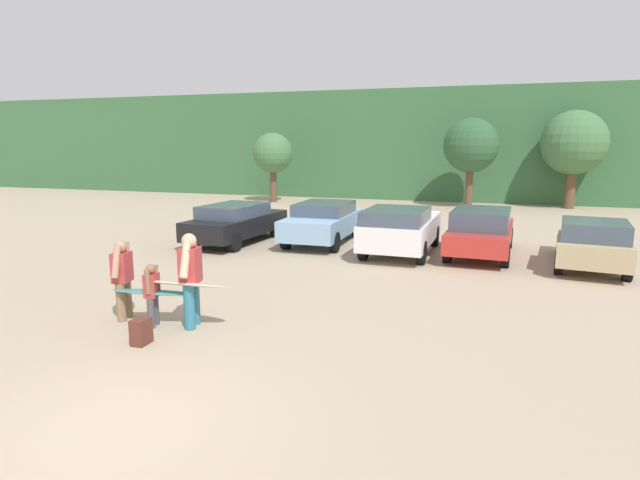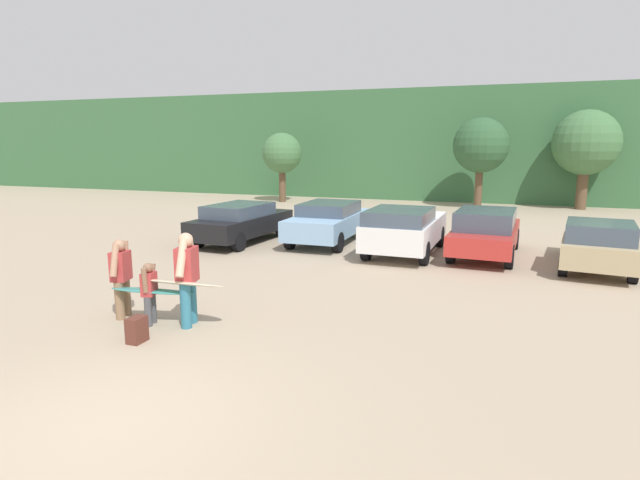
% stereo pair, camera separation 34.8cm
% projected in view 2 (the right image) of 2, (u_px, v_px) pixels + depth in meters
% --- Properties ---
extents(ground_plane, '(120.00, 120.00, 0.00)m').
position_uv_depth(ground_plane, '(109.00, 424.00, 6.35)').
color(ground_plane, tan).
extents(hillside_ridge, '(108.00, 12.00, 6.64)m').
position_uv_depth(hillside_ridge, '(442.00, 145.00, 35.96)').
color(hillside_ridge, '#38663D').
rests_on(hillside_ridge, ground_plane).
extents(tree_right, '(2.33, 2.33, 4.03)m').
position_uv_depth(tree_right, '(282.00, 154.00, 30.22)').
color(tree_right, brown).
rests_on(tree_right, ground_plane).
extents(tree_center_left, '(2.88, 2.88, 4.75)m').
position_uv_depth(tree_center_left, '(481.00, 146.00, 27.05)').
color(tree_center_left, brown).
rests_on(tree_center_left, ground_plane).
extents(tree_far_left, '(3.34, 3.34, 5.13)m').
position_uv_depth(tree_far_left, '(586.00, 143.00, 26.56)').
color(tree_far_left, brown).
rests_on(tree_far_left, ground_plane).
extents(parked_car_black, '(2.07, 4.51, 1.35)m').
position_uv_depth(parked_car_black, '(241.00, 221.00, 18.00)').
color(parked_car_black, black).
rests_on(parked_car_black, ground_plane).
extents(parked_car_sky_blue, '(1.88, 4.31, 1.40)m').
position_uv_depth(parked_car_sky_blue, '(328.00, 221.00, 17.86)').
color(parked_car_sky_blue, '#84ADD1').
rests_on(parked_car_sky_blue, ground_plane).
extents(parked_car_white, '(2.01, 4.43, 1.50)m').
position_uv_depth(parked_car_white, '(405.00, 228.00, 16.00)').
color(parked_car_white, white).
rests_on(parked_car_white, ground_plane).
extents(parked_car_red, '(2.02, 4.57, 1.45)m').
position_uv_depth(parked_car_red, '(486.00, 231.00, 15.71)').
color(parked_car_red, '#B72D28').
rests_on(parked_car_red, ground_plane).
extents(parked_car_tan, '(2.26, 4.45, 1.39)m').
position_uv_depth(parked_car_tan, '(598.00, 243.00, 14.07)').
color(parked_car_tan, tan).
rests_on(parked_car_tan, ground_plane).
extents(person_adult, '(0.42, 0.87, 1.78)m').
position_uv_depth(person_adult, '(187.00, 274.00, 9.64)').
color(person_adult, teal).
rests_on(person_adult, ground_plane).
extents(person_child, '(0.28, 0.52, 1.20)m').
position_uv_depth(person_child, '(149.00, 290.00, 9.74)').
color(person_child, '#4C4C51').
rests_on(person_child, ground_plane).
extents(person_companion, '(0.37, 0.69, 1.57)m').
position_uv_depth(person_companion, '(121.00, 274.00, 10.12)').
color(person_companion, '#8C6B4C').
rests_on(person_companion, ground_plane).
extents(surfboard_cream, '(1.92, 0.61, 0.21)m').
position_uv_depth(surfboard_cream, '(181.00, 283.00, 9.61)').
color(surfboard_cream, beige).
extents(surfboard_teal, '(1.78, 0.68, 0.13)m').
position_uv_depth(surfboard_teal, '(152.00, 291.00, 9.84)').
color(surfboard_teal, teal).
extents(backpack_dropped, '(0.24, 0.34, 0.45)m').
position_uv_depth(backpack_dropped, '(137.00, 330.00, 8.94)').
color(backpack_dropped, '#592D23').
rests_on(backpack_dropped, ground_plane).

